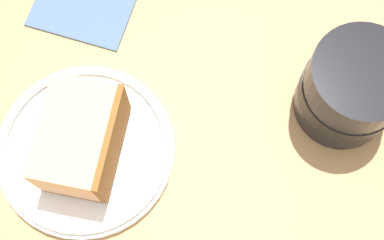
{
  "coord_description": "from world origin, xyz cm",
  "views": [
    {
      "loc": [
        -0.74,
        -20.42,
        55.8
      ],
      "look_at": [
        -0.36,
        -3.71,
        3.0
      ],
      "focal_mm": 52.02,
      "sensor_mm": 36.0,
      "label": 1
    }
  ],
  "objects": [
    {
      "name": "ground_plane",
      "position": [
        0.0,
        0.0,
        -1.51
      ],
      "size": [
        150.53,
        150.53,
        3.03
      ],
      "primitive_type": "cube",
      "color": "tan"
    },
    {
      "name": "small_plate",
      "position": [
        -11.3,
        -5.89,
        0.92
      ],
      "size": [
        18.19,
        18.19,
        1.87
      ],
      "color": "white",
      "rests_on": "ground_plane"
    },
    {
      "name": "cake_slice",
      "position": [
        -11.03,
        -5.95,
        4.57
      ],
      "size": [
        8.86,
        11.39,
        6.94
      ],
      "color": "brown",
      "rests_on": "small_plate"
    },
    {
      "name": "tea_mug",
      "position": [
        15.4,
        -1.45,
        4.76
      ],
      "size": [
        12.25,
        9.99,
        9.6
      ],
      "color": "black",
      "rests_on": "ground_plane"
    }
  ]
}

